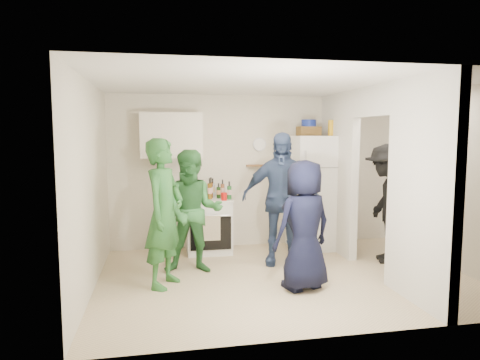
{
  "coord_description": "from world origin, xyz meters",
  "views": [
    {
      "loc": [
        -1.6,
        -5.25,
        1.87
      ],
      "look_at": [
        -0.52,
        0.4,
        1.25
      ],
      "focal_mm": 32.0,
      "sensor_mm": 36.0,
      "label": 1
    }
  ],
  "objects_px": {
    "fridge": "(314,192)",
    "blue_bowl": "(309,123)",
    "yellow_cup_stack_top": "(331,128)",
    "person_denim": "(280,199)",
    "person_green_center": "(193,212)",
    "person_navy": "(304,225)",
    "stove": "(209,226)",
    "person_green_left": "(164,213)",
    "wicker_basket": "(309,131)",
    "person_nook": "(386,203)"
  },
  "relations": [
    {
      "from": "stove",
      "to": "yellow_cup_stack_top",
      "type": "relative_size",
      "value": 3.43
    },
    {
      "from": "person_green_center",
      "to": "person_navy",
      "type": "bearing_deg",
      "value": -26.1
    },
    {
      "from": "wicker_basket",
      "to": "blue_bowl",
      "type": "distance_m",
      "value": 0.13
    },
    {
      "from": "stove",
      "to": "wicker_basket",
      "type": "xyz_separation_m",
      "value": [
        1.65,
        0.02,
        1.49
      ]
    },
    {
      "from": "wicker_basket",
      "to": "person_nook",
      "type": "relative_size",
      "value": 0.2
    },
    {
      "from": "person_denim",
      "to": "person_navy",
      "type": "relative_size",
      "value": 1.21
    },
    {
      "from": "person_navy",
      "to": "fridge",
      "type": "bearing_deg",
      "value": -132.65
    },
    {
      "from": "yellow_cup_stack_top",
      "to": "person_nook",
      "type": "bearing_deg",
      "value": -57.52
    },
    {
      "from": "stove",
      "to": "blue_bowl",
      "type": "distance_m",
      "value": 2.31
    },
    {
      "from": "person_denim",
      "to": "person_nook",
      "type": "distance_m",
      "value": 1.57
    },
    {
      "from": "yellow_cup_stack_top",
      "to": "person_nook",
      "type": "height_order",
      "value": "yellow_cup_stack_top"
    },
    {
      "from": "fridge",
      "to": "wicker_basket",
      "type": "bearing_deg",
      "value": 153.43
    },
    {
      "from": "wicker_basket",
      "to": "yellow_cup_stack_top",
      "type": "bearing_deg",
      "value": -25.11
    },
    {
      "from": "stove",
      "to": "yellow_cup_stack_top",
      "type": "xyz_separation_m",
      "value": [
        1.97,
        -0.13,
        1.54
      ]
    },
    {
      "from": "fridge",
      "to": "person_denim",
      "type": "xyz_separation_m",
      "value": [
        -0.8,
        -0.76,
        0.03
      ]
    },
    {
      "from": "wicker_basket",
      "to": "person_green_center",
      "type": "bearing_deg",
      "value": -153.88
    },
    {
      "from": "person_navy",
      "to": "yellow_cup_stack_top",
      "type": "bearing_deg",
      "value": -139.67
    },
    {
      "from": "stove",
      "to": "blue_bowl",
      "type": "xyz_separation_m",
      "value": [
        1.65,
        0.02,
        1.62
      ]
    },
    {
      "from": "stove",
      "to": "fridge",
      "type": "relative_size",
      "value": 0.47
    },
    {
      "from": "blue_bowl",
      "to": "person_green_center",
      "type": "relative_size",
      "value": 0.14
    },
    {
      "from": "yellow_cup_stack_top",
      "to": "person_denim",
      "type": "relative_size",
      "value": 0.13
    },
    {
      "from": "person_green_center",
      "to": "person_denim",
      "type": "distance_m",
      "value": 1.27
    },
    {
      "from": "yellow_cup_stack_top",
      "to": "wicker_basket",
      "type": "bearing_deg",
      "value": 154.89
    },
    {
      "from": "blue_bowl",
      "to": "person_navy",
      "type": "bearing_deg",
      "value": -110.88
    },
    {
      "from": "stove",
      "to": "person_denim",
      "type": "height_order",
      "value": "person_denim"
    },
    {
      "from": "person_green_center",
      "to": "person_navy",
      "type": "height_order",
      "value": "person_green_center"
    },
    {
      "from": "stove",
      "to": "person_denim",
      "type": "xyz_separation_m",
      "value": [
        0.95,
        -0.79,
        0.52
      ]
    },
    {
      "from": "fridge",
      "to": "person_green_left",
      "type": "xyz_separation_m",
      "value": [
        -2.45,
        -1.37,
        -0.01
      ]
    },
    {
      "from": "stove",
      "to": "person_denim",
      "type": "relative_size",
      "value": 0.45
    },
    {
      "from": "fridge",
      "to": "person_navy",
      "type": "distance_m",
      "value": 1.97
    },
    {
      "from": "fridge",
      "to": "blue_bowl",
      "type": "relative_size",
      "value": 7.67
    },
    {
      "from": "fridge",
      "to": "person_denim",
      "type": "relative_size",
      "value": 0.97
    },
    {
      "from": "fridge",
      "to": "person_green_left",
      "type": "bearing_deg",
      "value": -150.76
    },
    {
      "from": "person_green_left",
      "to": "person_nook",
      "type": "bearing_deg",
      "value": -55.03
    },
    {
      "from": "yellow_cup_stack_top",
      "to": "person_nook",
      "type": "xyz_separation_m",
      "value": [
        0.53,
        -0.84,
        -1.1
      ]
    },
    {
      "from": "blue_bowl",
      "to": "person_green_left",
      "type": "bearing_deg",
      "value": -148.83
    },
    {
      "from": "blue_bowl",
      "to": "yellow_cup_stack_top",
      "type": "bearing_deg",
      "value": -25.11
    },
    {
      "from": "yellow_cup_stack_top",
      "to": "person_green_center",
      "type": "bearing_deg",
      "value": -160.43
    },
    {
      "from": "person_denim",
      "to": "person_green_left",
      "type": "bearing_deg",
      "value": -138.36
    },
    {
      "from": "wicker_basket",
      "to": "person_navy",
      "type": "xyz_separation_m",
      "value": [
        -0.7,
        -1.84,
        -1.13
      ]
    },
    {
      "from": "stove",
      "to": "person_green_left",
      "type": "distance_m",
      "value": 1.64
    },
    {
      "from": "person_denim",
      "to": "person_nook",
      "type": "height_order",
      "value": "person_denim"
    },
    {
      "from": "blue_bowl",
      "to": "yellow_cup_stack_top",
      "type": "height_order",
      "value": "blue_bowl"
    },
    {
      "from": "stove",
      "to": "wicker_basket",
      "type": "bearing_deg",
      "value": 0.7
    },
    {
      "from": "blue_bowl",
      "to": "person_green_center",
      "type": "xyz_separation_m",
      "value": [
        -1.96,
        -0.96,
        -1.21
      ]
    },
    {
      "from": "person_green_left",
      "to": "person_denim",
      "type": "height_order",
      "value": "person_denim"
    },
    {
      "from": "person_denim",
      "to": "yellow_cup_stack_top",
      "type": "bearing_deg",
      "value": 54.07
    },
    {
      "from": "stove",
      "to": "person_navy",
      "type": "relative_size",
      "value": 0.55
    },
    {
      "from": "person_green_left",
      "to": "person_green_center",
      "type": "xyz_separation_m",
      "value": [
        0.39,
        0.46,
        -0.08
      ]
    },
    {
      "from": "wicker_basket",
      "to": "yellow_cup_stack_top",
      "type": "height_order",
      "value": "yellow_cup_stack_top"
    }
  ]
}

